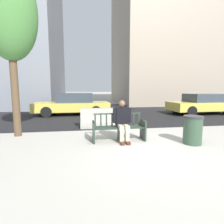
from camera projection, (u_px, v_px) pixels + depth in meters
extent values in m
plane|color=#B7B2A8|center=(153.00, 151.00, 4.72)|extent=(200.00, 200.00, 0.00)
cube|color=black|center=(109.00, 111.00, 13.25)|extent=(120.00, 12.00, 0.01)
cube|color=#28382D|center=(94.00, 132.00, 5.52)|extent=(0.06, 0.51, 0.66)
cube|color=#28382D|center=(143.00, 130.00, 5.80)|extent=(0.06, 0.51, 0.66)
cube|color=#28382D|center=(119.00, 134.00, 5.68)|extent=(0.05, 0.32, 0.45)
cube|color=#28382D|center=(121.00, 129.00, 5.42)|extent=(1.60, 0.10, 0.02)
cube|color=#28382D|center=(120.00, 128.00, 5.53)|extent=(1.60, 0.10, 0.02)
cube|color=#28382D|center=(119.00, 127.00, 5.65)|extent=(1.60, 0.10, 0.02)
cube|color=#28382D|center=(118.00, 126.00, 5.76)|extent=(1.60, 0.10, 0.02)
cube|color=#28382D|center=(118.00, 126.00, 5.87)|extent=(1.60, 0.10, 0.02)
cube|color=#28382D|center=(118.00, 114.00, 5.83)|extent=(1.60, 0.07, 0.04)
cube|color=#28382D|center=(95.00, 120.00, 5.73)|extent=(0.04, 0.03, 0.38)
cube|color=#28382D|center=(101.00, 120.00, 5.76)|extent=(0.04, 0.03, 0.38)
cube|color=#28382D|center=(106.00, 120.00, 5.79)|extent=(0.04, 0.03, 0.38)
cube|color=#28382D|center=(112.00, 120.00, 5.82)|extent=(0.04, 0.03, 0.38)
cube|color=#28382D|center=(118.00, 120.00, 5.85)|extent=(0.04, 0.03, 0.38)
cube|color=#28382D|center=(123.00, 120.00, 5.89)|extent=(0.04, 0.03, 0.38)
cube|color=#28382D|center=(128.00, 119.00, 5.92)|extent=(0.04, 0.03, 0.38)
cube|color=#28382D|center=(134.00, 119.00, 5.95)|extent=(0.04, 0.03, 0.38)
cube|color=#28382D|center=(139.00, 119.00, 5.98)|extent=(0.04, 0.03, 0.38)
cube|color=#28382D|center=(94.00, 122.00, 5.46)|extent=(0.06, 0.46, 0.03)
cube|color=#28382D|center=(143.00, 121.00, 5.74)|extent=(0.06, 0.46, 0.03)
cube|color=black|center=(122.00, 116.00, 5.69)|extent=(0.40, 0.25, 0.56)
sphere|color=brown|center=(122.00, 104.00, 5.61)|extent=(0.21, 0.21, 0.21)
cube|color=#C6B793|center=(120.00, 127.00, 5.50)|extent=(0.15, 0.44, 0.14)
cube|color=#C6B793|center=(126.00, 127.00, 5.53)|extent=(0.15, 0.44, 0.14)
cube|color=#C6B793|center=(122.00, 137.00, 5.37)|extent=(0.11, 0.11, 0.45)
cube|color=#C6B793|center=(127.00, 136.00, 5.40)|extent=(0.11, 0.11, 0.45)
cube|color=#4C2319|center=(122.00, 143.00, 5.31)|extent=(0.12, 0.26, 0.08)
cube|color=#4C2319|center=(128.00, 143.00, 5.34)|extent=(0.12, 0.26, 0.08)
cube|color=black|center=(115.00, 115.00, 5.61)|extent=(0.09, 0.12, 0.48)
cube|color=black|center=(129.00, 115.00, 5.69)|extent=(0.09, 0.12, 0.48)
cube|color=#ADA89E|center=(104.00, 124.00, 7.73)|extent=(2.02, 0.74, 0.24)
cube|color=#ADA89E|center=(104.00, 115.00, 7.68)|extent=(2.01, 0.36, 0.60)
cylinder|color=brown|center=(15.00, 89.00, 6.09)|extent=(0.25, 0.25, 3.33)
ellipsoid|color=#477F3D|center=(9.00, 12.00, 5.76)|extent=(1.77, 1.77, 3.14)
cube|color=#DBC64C|center=(201.00, 106.00, 11.81)|extent=(4.40, 2.07, 0.56)
cube|color=#38424C|center=(204.00, 98.00, 11.78)|extent=(2.32, 1.75, 0.54)
cylinder|color=black|center=(192.00, 111.00, 10.72)|extent=(0.65, 0.25, 0.64)
cylinder|color=black|center=(176.00, 108.00, 12.44)|extent=(0.65, 0.25, 0.64)
cylinder|color=black|center=(208.00, 107.00, 12.97)|extent=(0.65, 0.25, 0.64)
cube|color=#DBC64C|center=(72.00, 107.00, 11.41)|extent=(4.81, 1.94, 0.56)
cube|color=#38424C|center=(75.00, 98.00, 11.37)|extent=(2.23, 1.65, 0.60)
cylinder|color=black|center=(46.00, 112.00, 10.35)|extent=(0.65, 0.24, 0.64)
cylinder|color=black|center=(51.00, 109.00, 12.02)|extent=(0.65, 0.24, 0.64)
cylinder|color=black|center=(96.00, 111.00, 10.86)|extent=(0.65, 0.24, 0.64)
cylinder|color=black|center=(94.00, 108.00, 12.54)|extent=(0.65, 0.24, 0.64)
cylinder|color=#334C38|center=(193.00, 131.00, 5.33)|extent=(0.55, 0.55, 0.81)
cylinder|color=#2D2D33|center=(193.00, 117.00, 5.28)|extent=(0.57, 0.57, 0.06)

